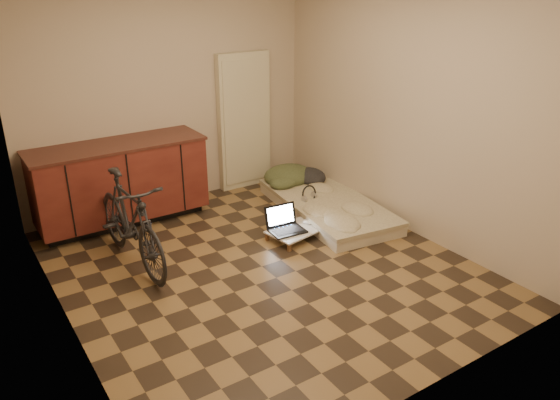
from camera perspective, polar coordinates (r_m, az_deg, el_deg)
room_shell at (r=4.71m, az=-2.11°, el=6.89°), size 3.50×4.00×2.60m
cabinets at (r=6.18m, az=-16.34°, el=1.76°), size 1.84×0.62×0.91m
appliance_panel at (r=6.91m, az=-3.77°, el=8.19°), size 0.70×0.10×1.70m
bicycle at (r=5.23m, az=-15.42°, el=-1.74°), size 0.52×1.54×0.99m
futon at (r=6.34m, az=4.95°, el=-0.59°), size 1.12×1.96×0.16m
clothing_pile at (r=6.83m, az=1.48°, el=3.19°), size 0.74×0.65×0.27m
headphones at (r=6.28m, az=3.06°, el=0.73°), size 0.24×0.22×0.15m
lap_desk at (r=5.72m, az=1.76°, el=-3.15°), size 0.66×0.48×0.10m
laptop at (r=5.67m, az=0.52°, el=-2.66°), size 0.38×0.34×0.24m
mouse at (r=5.83m, az=2.82°, el=-2.29°), size 0.09×0.12×0.04m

